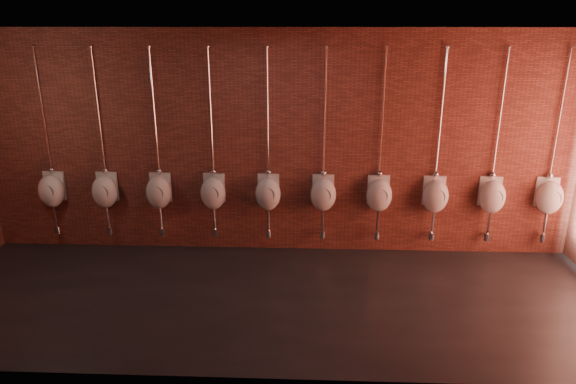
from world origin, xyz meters
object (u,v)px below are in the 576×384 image
urinal_5 (323,193)px  urinal_6 (379,194)px  urinal_2 (159,191)px  urinal_4 (268,193)px  urinal_9 (549,196)px  urinal_1 (105,190)px  urinal_3 (213,192)px  urinal_7 (435,195)px  urinal_0 (52,190)px  urinal_8 (492,196)px

urinal_5 → urinal_6: (0.80, 0.00, 0.00)m
urinal_2 → urinal_6: size_ratio=1.00×
urinal_2 → urinal_4: bearing=0.0°
urinal_9 → urinal_4: bearing=180.0°
urinal_1 → urinal_3: (1.59, 0.00, 0.00)m
urinal_5 → urinal_7: bearing=0.0°
urinal_2 → urinal_9: (5.57, 0.00, 0.00)m
urinal_0 → urinal_2: 1.59m
urinal_6 → urinal_9: same height
urinal_1 → urinal_4: (2.39, 0.00, 0.00)m
urinal_0 → urinal_4: 3.18m
urinal_8 → urinal_4: bearing=180.0°
urinal_1 → urinal_5: same height
urinal_0 → urinal_5: same height
urinal_4 → urinal_9: bearing=0.0°
urinal_4 → urinal_5: bearing=0.0°
urinal_7 → urinal_1: bearing=180.0°
urinal_5 → urinal_6: 0.80m
urinal_2 → urinal_4: size_ratio=1.00×
urinal_0 → urinal_1: (0.80, 0.00, 0.00)m
urinal_0 → urinal_9: size_ratio=1.00×
urinal_1 → urinal_8: size_ratio=1.00×
urinal_2 → urinal_4: same height
urinal_3 → urinal_4: (0.80, 0.00, 0.00)m
urinal_2 → urinal_3: (0.80, 0.00, 0.00)m
urinal_2 → urinal_5: 2.39m
urinal_3 → urinal_2: bearing=180.0°
urinal_3 → urinal_8: size_ratio=1.00×
urinal_3 → urinal_7: same height
urinal_5 → urinal_6: size_ratio=1.00×
urinal_2 → urinal_3: 0.80m
urinal_6 → urinal_9: 2.39m
urinal_6 → urinal_2: bearing=180.0°
urinal_6 → urinal_9: (2.39, 0.00, 0.00)m
urinal_1 → urinal_5: bearing=0.0°
urinal_5 → urinal_9: same height
urinal_8 → urinal_5: bearing=180.0°
urinal_7 → urinal_8: size_ratio=1.00×
urinal_0 → urinal_6: bearing=0.0°
urinal_4 → urinal_7: 2.39m
urinal_0 → urinal_3: (2.39, 0.00, 0.00)m
urinal_2 → urinal_5: same height
urinal_0 → urinal_1: size_ratio=1.00×
urinal_1 → urinal_8: 5.57m
urinal_2 → urinal_7: (3.98, 0.00, 0.00)m
urinal_1 → urinal_4: same height
urinal_0 → urinal_8: (6.36, 0.00, 0.00)m
urinal_0 → urinal_5: (3.98, 0.00, 0.00)m
urinal_3 → urinal_8: bearing=0.0°
urinal_4 → urinal_9: same height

